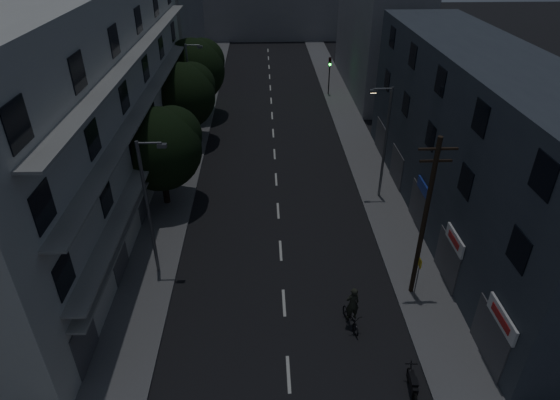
{
  "coord_description": "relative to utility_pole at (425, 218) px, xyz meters",
  "views": [
    {
      "loc": [
        -0.89,
        -11.7,
        17.46
      ],
      "look_at": [
        0.0,
        12.0,
        3.0
      ],
      "focal_mm": 30.0,
      "sensor_mm": 36.0,
      "label": 1
    }
  ],
  "objects": [
    {
      "name": "traffic_signal_far_left",
      "position": [
        -13.46,
        31.46,
        -1.77
      ],
      "size": [
        0.28,
        0.37,
        4.1
      ],
      "color": "black",
      "rests_on": "sidewalk_left"
    },
    {
      "name": "sidewalk_right",
      "position": [
        0.61,
        17.98,
        -4.79
      ],
      "size": [
        3.0,
        90.0,
        0.15
      ],
      "primitive_type": "cube",
      "color": "#565659",
      "rests_on": "ground"
    },
    {
      "name": "tree_mid",
      "position": [
        -14.62,
        20.27,
        -0.37
      ],
      "size": [
        5.65,
        5.65,
        6.96
      ],
      "color": "black",
      "rests_on": "sidewalk_left"
    },
    {
      "name": "tree_near",
      "position": [
        -14.63,
        9.76,
        -0.41
      ],
      "size": [
        5.58,
        5.58,
        6.88
      ],
      "color": "black",
      "rests_on": "sidewalk_left"
    },
    {
      "name": "utility_pole",
      "position": [
        0.0,
        0.0,
        0.0
      ],
      "size": [
        1.8,
        0.24,
        9.0
      ],
      "color": "black",
      "rests_on": "sidewalk_right"
    },
    {
      "name": "sidewalk_left",
      "position": [
        -14.39,
        17.98,
        -4.79
      ],
      "size": [
        3.0,
        90.0,
        0.15
      ],
      "primitive_type": "cube",
      "color": "#565659",
      "rests_on": "ground"
    },
    {
      "name": "street_lamp_left_far",
      "position": [
        -14.16,
        22.26,
        -0.27
      ],
      "size": [
        1.51,
        0.25,
        8.0
      ],
      "color": "slate",
      "rests_on": "sidewalk_left"
    },
    {
      "name": "cyclist",
      "position": [
        -3.66,
        -2.23,
        -4.05
      ],
      "size": [
        1.09,
        2.01,
        2.42
      ],
      "rotation": [
        0.0,
        0.0,
        0.23
      ],
      "color": "black",
      "rests_on": "ground"
    },
    {
      "name": "ground",
      "position": [
        -6.89,
        17.98,
        -4.87
      ],
      "size": [
        160.0,
        160.0,
        0.0
      ],
      "primitive_type": "plane",
      "color": "black",
      "rests_on": "ground"
    },
    {
      "name": "traffic_signal_far_right",
      "position": [
        -0.38,
        32.51,
        -1.77
      ],
      "size": [
        0.28,
        0.37,
        4.1
      ],
      "color": "black",
      "rests_on": "sidewalk_right"
    },
    {
      "name": "street_lamp_right",
      "position": [
        0.34,
        10.06,
        -0.27
      ],
      "size": [
        1.51,
        0.25,
        8.0
      ],
      "color": "#5B5F63",
      "rests_on": "sidewalk_right"
    },
    {
      "name": "building_far_left",
      "position": [
        -18.89,
        40.98,
        3.13
      ],
      "size": [
        6.0,
        20.0,
        16.0
      ],
      "primitive_type": "cube",
      "color": "slate",
      "rests_on": "ground"
    },
    {
      "name": "bus_stop_sign",
      "position": [
        -0.01,
        -0.53,
        -2.98
      ],
      "size": [
        0.06,
        0.35,
        2.52
      ],
      "color": "#595B60",
      "rests_on": "sidewalk_right"
    },
    {
      "name": "building_left",
      "position": [
        -18.87,
        10.98,
        2.13
      ],
      "size": [
        7.0,
        36.0,
        14.0
      ],
      "color": "#B0B0AB",
      "rests_on": "ground"
    },
    {
      "name": "building_far_right",
      "position": [
        5.11,
        34.98,
        1.63
      ],
      "size": [
        6.0,
        20.0,
        13.0
      ],
      "primitive_type": "cube",
      "color": "slate",
      "rests_on": "ground"
    },
    {
      "name": "tree_far",
      "position": [
        -14.42,
        26.68,
        0.0
      ],
      "size": [
        6.09,
        6.09,
        7.53
      ],
      "color": "black",
      "rests_on": "sidewalk_left"
    },
    {
      "name": "street_lamp_left_near",
      "position": [
        -13.82,
        2.25,
        -0.27
      ],
      "size": [
        1.51,
        0.25,
        8.0
      ],
      "color": "#5A5C62",
      "rests_on": "sidewalk_left"
    },
    {
      "name": "building_right",
      "position": [
        5.1,
        6.97,
        0.63
      ],
      "size": [
        6.19,
        28.0,
        11.0
      ],
      "color": "#2D343E",
      "rests_on": "ground"
    },
    {
      "name": "building_far_end",
      "position": [
        -6.89,
        62.98,
        0.13
      ],
      "size": [
        24.0,
        8.0,
        10.0
      ],
      "primitive_type": "cube",
      "color": "slate",
      "rests_on": "ground"
    },
    {
      "name": "lane_markings",
      "position": [
        -6.89,
        24.23,
        -4.86
      ],
      "size": [
        0.15,
        60.5,
        0.01
      ],
      "color": "beige",
      "rests_on": "ground"
    },
    {
      "name": "motorcycle",
      "position": [
        -1.68,
        -6.1,
        -4.4
      ],
      "size": [
        0.53,
        1.83,
        1.17
      ],
      "rotation": [
        0.0,
        0.0,
        -0.08
      ],
      "color": "black",
      "rests_on": "ground"
    }
  ]
}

